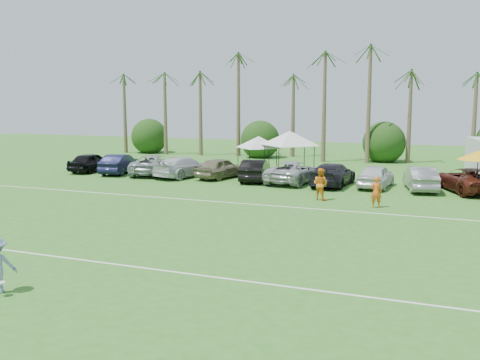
% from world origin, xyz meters
% --- Properties ---
extents(ground, '(120.00, 120.00, 0.00)m').
position_xyz_m(ground, '(0.00, 0.00, 0.00)').
color(ground, '#316B20').
rests_on(ground, ground).
extents(field_lines, '(80.00, 12.10, 0.01)m').
position_xyz_m(field_lines, '(0.00, 8.00, 0.01)').
color(field_lines, white).
rests_on(field_lines, ground).
extents(palm_tree_0, '(2.40, 2.40, 8.90)m').
position_xyz_m(palm_tree_0, '(-22.00, 38.00, 7.48)').
color(palm_tree_0, brown).
rests_on(palm_tree_0, ground).
extents(palm_tree_1, '(2.40, 2.40, 9.90)m').
position_xyz_m(palm_tree_1, '(-17.00, 38.00, 8.35)').
color(palm_tree_1, brown).
rests_on(palm_tree_1, ground).
extents(palm_tree_2, '(2.40, 2.40, 10.90)m').
position_xyz_m(palm_tree_2, '(-12.00, 38.00, 9.21)').
color(palm_tree_2, brown).
rests_on(palm_tree_2, ground).
extents(palm_tree_3, '(2.40, 2.40, 11.90)m').
position_xyz_m(palm_tree_3, '(-8.00, 38.00, 10.06)').
color(palm_tree_3, brown).
rests_on(palm_tree_3, ground).
extents(palm_tree_4, '(2.40, 2.40, 8.90)m').
position_xyz_m(palm_tree_4, '(-4.00, 38.00, 7.48)').
color(palm_tree_4, brown).
rests_on(palm_tree_4, ground).
extents(palm_tree_5, '(2.40, 2.40, 9.90)m').
position_xyz_m(palm_tree_5, '(0.00, 38.00, 8.35)').
color(palm_tree_5, brown).
rests_on(palm_tree_5, ground).
extents(palm_tree_6, '(2.40, 2.40, 10.90)m').
position_xyz_m(palm_tree_6, '(4.00, 38.00, 9.21)').
color(palm_tree_6, brown).
rests_on(palm_tree_6, ground).
extents(palm_tree_7, '(2.40, 2.40, 11.90)m').
position_xyz_m(palm_tree_7, '(8.00, 38.00, 10.06)').
color(palm_tree_7, brown).
rests_on(palm_tree_7, ground).
extents(palm_tree_8, '(2.40, 2.40, 8.90)m').
position_xyz_m(palm_tree_8, '(13.00, 38.00, 7.48)').
color(palm_tree_8, brown).
rests_on(palm_tree_8, ground).
extents(bush_tree_0, '(4.00, 4.00, 4.00)m').
position_xyz_m(bush_tree_0, '(-19.00, 39.00, 1.80)').
color(bush_tree_0, brown).
rests_on(bush_tree_0, ground).
extents(bush_tree_1, '(4.00, 4.00, 4.00)m').
position_xyz_m(bush_tree_1, '(-6.00, 39.00, 1.80)').
color(bush_tree_1, brown).
rests_on(bush_tree_1, ground).
extents(bush_tree_2, '(4.00, 4.00, 4.00)m').
position_xyz_m(bush_tree_2, '(6.00, 39.00, 1.80)').
color(bush_tree_2, brown).
rests_on(bush_tree_2, ground).
extents(sideline_player_a, '(0.69, 0.55, 1.67)m').
position_xyz_m(sideline_player_a, '(8.16, 15.58, 0.84)').
color(sideline_player_a, orange).
rests_on(sideline_player_a, ground).
extents(sideline_player_b, '(1.08, 0.96, 1.84)m').
position_xyz_m(sideline_player_b, '(4.90, 16.67, 0.92)').
color(sideline_player_b, orange).
rests_on(sideline_player_b, ground).
extents(canopy_tent_left, '(4.04, 4.04, 3.27)m').
position_xyz_m(canopy_tent_left, '(-2.73, 27.72, 2.80)').
color(canopy_tent_left, black).
rests_on(canopy_tent_left, ground).
extents(canopy_tent_right, '(4.80, 4.80, 3.89)m').
position_xyz_m(canopy_tent_right, '(0.12, 26.93, 3.33)').
color(canopy_tent_right, black).
rests_on(canopy_tent_right, ground).
extents(market_umbrella, '(2.44, 2.44, 2.71)m').
position_xyz_m(market_umbrella, '(13.30, 21.47, 2.44)').
color(market_umbrella, black).
rests_on(market_umbrella, ground).
extents(parked_car_0, '(1.86, 4.52, 1.53)m').
position_xyz_m(parked_car_0, '(-15.06, 22.26, 0.77)').
color(parked_car_0, black).
rests_on(parked_car_0, ground).
extents(parked_car_1, '(2.48, 4.87, 1.53)m').
position_xyz_m(parked_car_1, '(-12.27, 22.07, 0.77)').
color(parked_car_1, '#121433').
rests_on(parked_car_1, ground).
extents(parked_car_2, '(3.71, 5.94, 1.53)m').
position_xyz_m(parked_car_2, '(-9.47, 22.54, 0.77)').
color(parked_car_2, '#979BA0').
rests_on(parked_car_2, ground).
extents(parked_car_3, '(3.41, 5.65, 1.53)m').
position_xyz_m(parked_car_3, '(-6.68, 22.16, 0.77)').
color(parked_car_3, silver).
rests_on(parked_car_3, ground).
extents(parked_car_4, '(2.89, 4.81, 1.53)m').
position_xyz_m(parked_car_4, '(-3.89, 22.59, 0.77)').
color(parked_car_4, gray).
rests_on(parked_car_4, ground).
extents(parked_car_5, '(2.46, 4.87, 1.53)m').
position_xyz_m(parked_car_5, '(-1.10, 22.29, 0.77)').
color(parked_car_5, black).
rests_on(parked_car_5, ground).
extents(parked_car_6, '(3.05, 5.73, 1.53)m').
position_xyz_m(parked_car_6, '(1.70, 22.35, 0.77)').
color(parked_car_6, '#ACAEB0').
rests_on(parked_car_6, ground).
extents(parked_car_7, '(2.48, 5.40, 1.53)m').
position_xyz_m(parked_car_7, '(4.49, 22.12, 0.77)').
color(parked_car_7, black).
rests_on(parked_car_7, ground).
extents(parked_car_8, '(2.18, 4.63, 1.53)m').
position_xyz_m(parked_car_8, '(7.28, 22.39, 0.77)').
color(parked_car_8, silver).
rests_on(parked_car_8, ground).
extents(parked_car_9, '(2.54, 4.88, 1.53)m').
position_xyz_m(parked_car_9, '(10.07, 22.26, 0.77)').
color(parked_car_9, gray).
rests_on(parked_car_9, ground).
extents(parked_car_10, '(4.44, 6.06, 1.53)m').
position_xyz_m(parked_car_10, '(12.87, 22.64, 0.77)').
color(parked_car_10, '#571F15').
rests_on(parked_car_10, ground).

